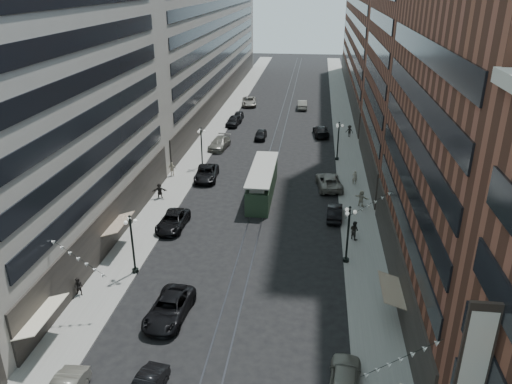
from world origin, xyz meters
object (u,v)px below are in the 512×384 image
at_px(pedestrian_9, 349,131).
at_px(pedestrian_extra_1, 361,198).
at_px(car_4, 345,379).
at_px(pedestrian_6, 172,169).
at_px(pedestrian_8, 355,177).
at_px(car_7, 206,173).
at_px(car_extra_0, 169,308).
at_px(car_9, 233,121).
at_px(car_10, 335,212).
at_px(car_11, 329,181).
at_px(car_14, 302,104).
at_px(streetcar, 262,183).
at_px(car_8, 219,143).
at_px(lamppost_sw_mid, 202,146).
at_px(car_13, 261,135).
at_px(pedestrian_2, 79,287).
at_px(lamppost_sw_far, 132,242).
at_px(pedestrian_7, 354,230).
at_px(car_extra_1, 238,116).
at_px(lamppost_se_far, 348,233).
at_px(pedestrian_5, 160,191).
at_px(car_2, 173,221).
at_px(car_12, 321,131).
at_px(car_extra_2, 249,101).

height_order(pedestrian_9, pedestrian_extra_1, pedestrian_9).
xyz_separation_m(car_4, pedestrian_extra_1, (3.02, 27.86, 0.26)).
height_order(pedestrian_6, pedestrian_8, pedestrian_6).
xyz_separation_m(car_4, car_7, (-16.10, 34.18, -0.02)).
bearing_deg(car_extra_0, car_9, 98.39).
xyz_separation_m(car_10, car_11, (-0.50, 8.58, 0.10)).
relative_size(car_4, car_7, 0.83).
xyz_separation_m(car_14, car_extra_0, (-7.70, -68.11, -0.05)).
xyz_separation_m(streetcar, car_4, (8.40, -29.87, -0.75)).
bearing_deg(streetcar, car_8, 116.28).
bearing_deg(pedestrian_extra_1, car_9, -25.20).
distance_m(lamppost_sw_mid, car_13, 15.69).
bearing_deg(pedestrian_extra_1, pedestrian_2, 73.46).
distance_m(lamppost_sw_mid, car_10, 22.54).
height_order(car_4, pedestrian_9, pedestrian_9).
xyz_separation_m(lamppost_sw_far, car_11, (17.10, 21.71, -2.25)).
bearing_deg(pedestrian_7, car_extra_0, 88.58).
height_order(car_7, car_extra_1, car_7).
xyz_separation_m(car_9, pedestrian_8, (19.47, -25.51, 0.17)).
xyz_separation_m(lamppost_se_far, streetcar, (-9.20, 14.41, -1.51)).
distance_m(lamppost_se_far, pedestrian_8, 19.19).
bearing_deg(streetcar, pedestrian_extra_1, -9.97).
height_order(car_10, car_extra_1, car_extra_1).
relative_size(pedestrian_2, car_11, 0.26).
xyz_separation_m(car_10, car_extra_1, (-16.54, 39.35, 0.00)).
height_order(lamppost_sw_mid, pedestrian_5, lamppost_sw_mid).
bearing_deg(pedestrian_2, lamppost_se_far, 20.91).
distance_m(car_2, car_12, 38.33).
relative_size(car_extra_0, car_extra_2, 0.98).
height_order(car_10, car_11, car_11).
bearing_deg(pedestrian_8, car_2, 37.80).
bearing_deg(car_7, pedestrian_6, 170.30).
distance_m(car_13, car_14, 22.14).
distance_m(car_14, pedestrian_extra_1, 46.75).
distance_m(car_13, pedestrian_6, 20.36).
height_order(pedestrian_6, pedestrian_extra_1, pedestrian_extra_1).
height_order(lamppost_sw_far, pedestrian_7, lamppost_sw_far).
bearing_deg(pedestrian_7, pedestrian_6, 11.45).
distance_m(car_7, pedestrian_5, 7.97).
bearing_deg(car_extra_2, car_extra_1, -100.32).
distance_m(lamppost_se_far, pedestrian_extra_1, 12.76).
bearing_deg(car_12, car_extra_2, -59.98).
distance_m(car_13, pedestrian_5, 26.79).
bearing_deg(streetcar, car_9, 105.54).
bearing_deg(car_9, pedestrian_extra_1, -53.51).
height_order(car_2, car_extra_0, car_extra_0).
relative_size(lamppost_sw_far, car_extra_0, 0.93).
bearing_deg(lamppost_se_far, streetcar, 122.56).
bearing_deg(car_12, pedestrian_9, 167.72).
xyz_separation_m(car_10, pedestrian_8, (2.70, 9.87, 0.30)).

